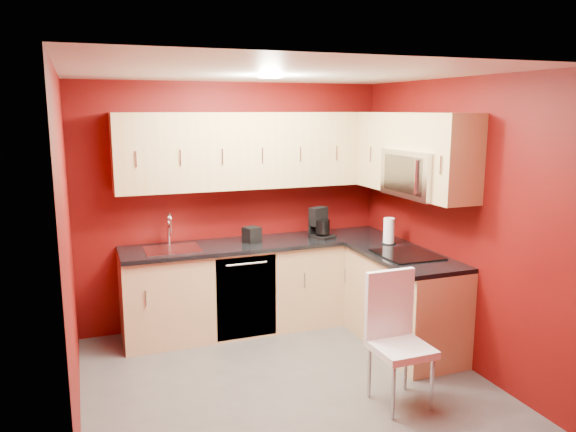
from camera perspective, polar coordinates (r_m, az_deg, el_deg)
floor at (r=4.89m, az=-0.44°, el=-16.31°), size 3.20×3.20×0.00m
ceiling at (r=4.36m, az=-0.49°, el=14.36°), size 3.20×3.20×0.00m
wall_back at (r=5.87m, az=-5.51°, el=1.14°), size 3.20×0.00×3.20m
wall_front at (r=3.15m, az=9.05°, el=-7.46°), size 3.20×0.00×3.20m
wall_left at (r=4.21m, az=-21.44°, el=-3.42°), size 0.00×3.00×3.00m
wall_right at (r=5.22m, az=16.26°, el=-0.45°), size 0.00×3.00×3.00m
base_cabinets_back at (r=5.84m, az=-2.68°, el=-7.12°), size 2.80×0.60×0.87m
base_cabinets_right at (r=5.46m, az=11.67°, el=-8.60°), size 0.60×1.30×0.87m
countertop_back at (r=5.70m, az=-2.67°, el=-2.81°), size 2.80×0.63×0.04m
countertop_right at (r=5.31m, az=11.81°, el=-4.04°), size 0.63×1.27×0.04m
upper_cabinets_back at (r=5.69m, az=-3.19°, el=6.70°), size 2.80×0.35×0.75m
upper_cabinets_right at (r=5.40m, az=12.31°, el=6.92°), size 0.35×1.55×0.75m
microwave at (r=5.20m, az=13.35°, el=4.23°), size 0.42×0.76×0.42m
cooktop at (r=5.27m, az=11.97°, el=-3.87°), size 0.50×0.55×0.01m
sink at (r=5.50m, az=-11.70°, el=-2.93°), size 0.52×0.42×0.35m
dishwasher_front at (r=5.50m, az=-4.24°, el=-8.26°), size 0.60×0.02×0.82m
downlight at (r=4.64m, az=-1.80°, el=13.95°), size 0.20×0.20×0.01m
coffee_maker at (r=5.82m, az=3.53°, el=-0.73°), size 0.27×0.31×0.32m
napkin_holder at (r=5.65m, az=-3.69°, el=-1.92°), size 0.19×0.19×0.16m
paper_towel at (r=5.67m, az=10.21°, el=-1.50°), size 0.17×0.17×0.26m
dining_chair at (r=4.41m, az=11.44°, el=-12.39°), size 0.41×0.43×1.01m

